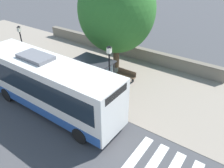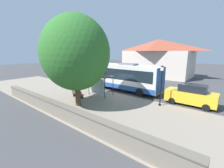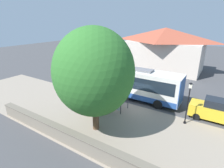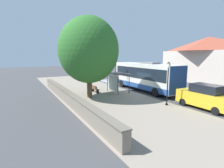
# 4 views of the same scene
# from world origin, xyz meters

# --- Properties ---
(ground_plane) EXTENTS (120.00, 120.00, 0.00)m
(ground_plane) POSITION_xyz_m (0.00, 0.00, 0.00)
(ground_plane) COLOR #424244
(ground_plane) RESTS_ON ground
(sidewalk_plaza) EXTENTS (9.00, 44.00, 0.02)m
(sidewalk_plaza) POSITION_xyz_m (-4.50, 0.00, 0.01)
(sidewalk_plaza) COLOR gray
(sidewalk_plaza) RESTS_ON ground
(stone_wall) EXTENTS (0.60, 20.00, 1.18)m
(stone_wall) POSITION_xyz_m (-8.55, 0.00, 0.60)
(stone_wall) COLOR slate
(stone_wall) RESTS_ON ground
(bus) EXTENTS (2.66, 10.47, 3.71)m
(bus) POSITION_xyz_m (1.78, 1.15, 1.92)
(bus) COLOR silver
(bus) RESTS_ON ground
(bus_shelter) EXTENTS (1.82, 2.89, 2.39)m
(bus_shelter) POSITION_xyz_m (-1.99, 1.93, 2.00)
(bus_shelter) COLOR #2D2D33
(bus_shelter) RESTS_ON ground
(pedestrian) EXTENTS (0.34, 0.22, 1.67)m
(pedestrian) POSITION_xyz_m (0.20, 5.78, 0.98)
(pedestrian) COLOR #2D3347
(pedestrian) RESTS_ON ground
(bench) EXTENTS (0.40, 1.71, 0.88)m
(bench) POSITION_xyz_m (-4.36, 3.21, 0.48)
(bench) COLOR brown
(bench) RESTS_ON ground
(street_lamp_near) EXTENTS (0.28, 0.28, 4.32)m
(street_lamp_near) POSITION_xyz_m (-0.87, 4.05, 2.56)
(street_lamp_near) COLOR black
(street_lamp_near) RESTS_ON ground
(street_lamp_far) EXTENTS (0.28, 0.28, 3.96)m
(street_lamp_far) POSITION_xyz_m (-0.86, -5.09, 2.36)
(street_lamp_far) COLOR black
(street_lamp_far) RESTS_ON ground
(shade_tree) EXTENTS (6.29, 6.29, 8.53)m
(shade_tree) POSITION_xyz_m (-5.86, 1.20, 5.06)
(shade_tree) COLOR brown
(shade_tree) RESTS_ON ground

